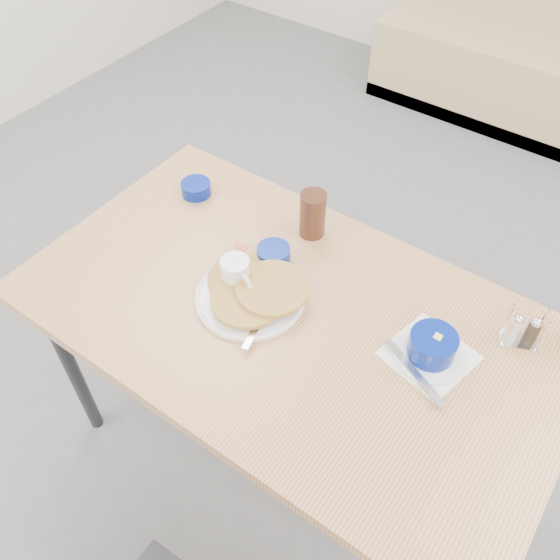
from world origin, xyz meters
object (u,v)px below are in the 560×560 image
Objects in this scene: creamer_bowl at (196,188)px; pancake_plate at (252,293)px; booth_bench at (557,62)px; amber_tumbler at (313,214)px; butter_bowl at (274,254)px; coffee_mug at (236,274)px; grits_setting at (431,349)px; dining_table at (290,328)px; condiment_caddy at (523,332)px.

pancake_plate is at bearing -30.75° from creamer_bowl.
booth_bench is 2.31m from amber_tumbler.
booth_bench reaches higher than butter_bowl.
coffee_mug is 0.80× the size of amber_tumbler.
grits_setting is at bearing -81.92° from booth_bench.
coffee_mug is 0.41m from creamer_bowl.
dining_table is 0.14m from pancake_plate.
creamer_bowl is at bearing 165.87° from butter_bowl.
butter_bowl is 0.67m from condiment_caddy.
dining_table is at bearing -90.00° from booth_bench.
booth_bench reaches higher than pancake_plate.
booth_bench is at bearing 86.51° from butter_bowl.
amber_tumbler reaches higher than butter_bowl.
pancake_plate is at bearing -179.84° from condiment_caddy.
butter_bowl is (-0.04, 0.15, -0.00)m from pancake_plate.
condiment_caddy reaches higher than dining_table.
booth_bench reaches higher than dining_table.
butter_bowl is at bearing 174.65° from grits_setting.
pancake_plate is at bearing -92.46° from booth_bench.
amber_tumbler is (-0.01, 0.30, 0.05)m from pancake_plate.
grits_setting is at bearing -156.41° from condiment_caddy.
amber_tumbler reaches higher than grits_setting.
amber_tumbler is at bearing 157.10° from grits_setting.
creamer_bowl is (-0.51, -2.31, 0.43)m from booth_bench.
dining_table is at bearing 1.57° from coffee_mug.
dining_table is 0.33m from amber_tumbler.
condiment_caddy reaches higher than grits_setting.
condiment_caddy is at bearing 20.84° from coffee_mug.
condiment_caddy reaches higher than creamer_bowl.
pancake_plate is 1.23× the size of grits_setting.
condiment_caddy is at bearing -2.54° from amber_tumbler.
dining_table is 0.21m from butter_bowl.
coffee_mug reaches higher than creamer_bowl.
creamer_bowl is 1.01m from condiment_caddy.
grits_setting is (0.35, -2.45, 0.44)m from booth_bench.
creamer_bowl is (-0.51, 0.22, 0.08)m from dining_table.
pancake_plate is 3.14× the size of butter_bowl.
creamer_bowl is at bearing 158.42° from condiment_caddy.
butter_bowl is 0.85× the size of condiment_caddy.
dining_table is at bearing -66.75° from amber_tumbler.
creamer_bowl is at bearing -171.01° from amber_tumbler.
coffee_mug reaches higher than butter_bowl.
condiment_caddy is (0.51, -2.28, 0.45)m from booth_bench.
coffee_mug is at bearing -93.83° from booth_bench.
dining_table is 4.82× the size of pancake_plate.
booth_bench reaches higher than grits_setting.
condiment_caddy is (0.65, 0.12, 0.02)m from butter_bowl.
dining_table is 12.49× the size of coffee_mug.
coffee_mug is 1.03× the size of condiment_caddy.
coffee_mug is 0.14m from butter_bowl.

